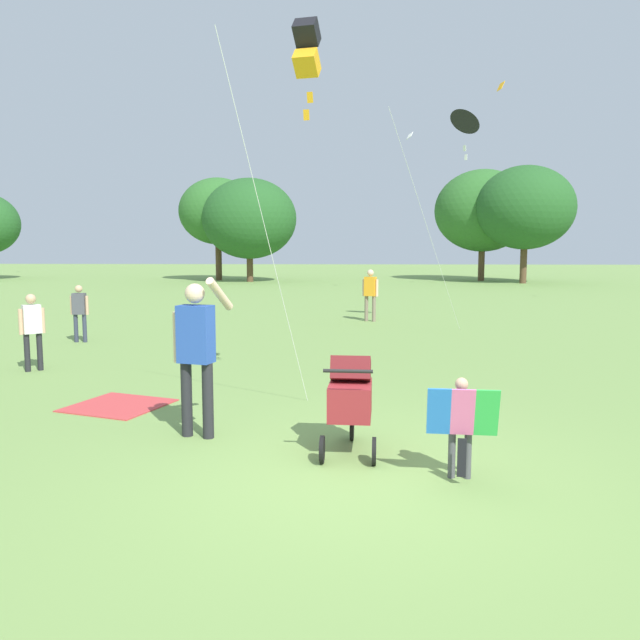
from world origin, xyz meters
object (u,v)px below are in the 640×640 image
object	(u,v)px
child_with_butterfly_kite	(461,418)
person_sitting_far	(79,309)
person_couple_left	(370,291)
picnic_blanket	(118,405)
person_adult_flyer	(196,345)
kite_adult_black	(306,50)
person_red_shirt	(32,326)
stroller	(350,395)
kite_orange_delta	(465,123)

from	to	relation	value
child_with_butterfly_kite	person_sitting_far	xyz separation A→B (m)	(-6.95, 8.15, 0.16)
person_couple_left	picnic_blanket	size ratio (longest dim) A/B	1.24
person_adult_flyer	kite_adult_black	size ratio (longest dim) A/B	0.36
person_red_shirt	person_adult_flyer	bearing A→B (deg)	-44.91
child_with_butterfly_kite	picnic_blanket	xyz separation A→B (m)	(-4.15, 2.58, -0.58)
stroller	kite_orange_delta	distance (m)	11.15
picnic_blanket	stroller	bearing A→B (deg)	-29.80
person_adult_flyer	person_sitting_far	size ratio (longest dim) A/B	1.44
person_adult_flyer	picnic_blanket	distance (m)	2.20
kite_orange_delta	person_couple_left	world-z (taller)	kite_orange_delta
kite_orange_delta	person_couple_left	bearing A→B (deg)	142.73
person_adult_flyer	stroller	distance (m)	1.84
stroller	person_sitting_far	size ratio (longest dim) A/B	0.86
person_sitting_far	person_couple_left	size ratio (longest dim) A/B	0.87
person_adult_flyer	stroller	bearing A→B (deg)	-14.59
person_adult_flyer	kite_adult_black	world-z (taller)	kite_adult_black
person_sitting_far	person_adult_flyer	bearing A→B (deg)	-58.68
kite_orange_delta	person_sitting_far	xyz separation A→B (m)	(-8.76, -2.45, -4.36)
kite_adult_black	picnic_blanket	xyz separation A→B (m)	(-2.54, -0.41, -4.71)
person_sitting_far	stroller	bearing A→B (deg)	-51.13
kite_adult_black	kite_orange_delta	size ratio (longest dim) A/B	0.94
child_with_butterfly_kite	person_couple_left	distance (m)	12.28
person_adult_flyer	person_sitting_far	xyz separation A→B (m)	(-4.20, 6.91, -0.31)
person_couple_left	child_with_butterfly_kite	bearing A→B (deg)	-88.17
kite_adult_black	person_couple_left	size ratio (longest dim) A/B	3.53
stroller	person_couple_left	xyz separation A→B (m)	(0.63, 11.48, 0.25)
person_couple_left	kite_orange_delta	bearing A→B (deg)	-37.27
child_with_butterfly_kite	kite_adult_black	world-z (taller)	kite_adult_black
kite_orange_delta	person_red_shirt	bearing A→B (deg)	-145.46
kite_orange_delta	kite_adult_black	bearing A→B (deg)	-114.21
person_adult_flyer	person_red_shirt	bearing A→B (deg)	135.09
child_with_butterfly_kite	person_couple_left	xyz separation A→B (m)	(-0.39, 12.27, 0.27)
person_sitting_far	picnic_blanket	bearing A→B (deg)	-63.26
child_with_butterfly_kite	person_red_shirt	bearing A→B (deg)	142.63
kite_adult_black	kite_orange_delta	distance (m)	8.34
kite_adult_black	person_red_shirt	size ratio (longest dim) A/B	3.85
kite_adult_black	person_red_shirt	distance (m)	6.52
stroller	person_red_shirt	xyz separation A→B (m)	(-5.42, 4.13, 0.18)
kite_adult_black	person_couple_left	distance (m)	10.12
picnic_blanket	kite_orange_delta	bearing A→B (deg)	53.37
person_adult_flyer	kite_adult_black	xyz separation A→B (m)	(1.14, 1.75, 3.67)
stroller	person_red_shirt	world-z (taller)	person_red_shirt
kite_orange_delta	person_red_shirt	xyz separation A→B (m)	(-8.25, -5.68, -4.32)
kite_adult_black	picnic_blanket	distance (m)	5.37
child_with_butterfly_kite	person_adult_flyer	xyz separation A→B (m)	(-2.75, 1.24, 0.47)
child_with_butterfly_kite	person_red_shirt	xyz separation A→B (m)	(-6.44, 4.92, 0.20)
stroller	kite_adult_black	world-z (taller)	kite_adult_black
person_red_shirt	person_couple_left	size ratio (longest dim) A/B	0.92
person_couple_left	person_red_shirt	bearing A→B (deg)	-129.41
kite_adult_black	person_sitting_far	size ratio (longest dim) A/B	4.04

